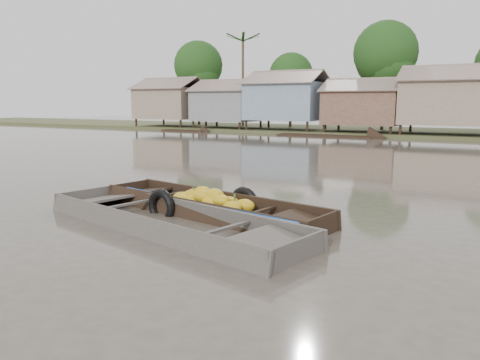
% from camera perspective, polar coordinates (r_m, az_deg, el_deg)
% --- Properties ---
extents(ground, '(120.00, 120.00, 0.00)m').
position_cam_1_polar(ground, '(10.79, -4.23, -4.86)').
color(ground, '#494238').
rests_on(ground, ground).
extents(riverbank, '(120.00, 12.47, 10.22)m').
position_cam_1_polar(riverbank, '(40.73, 25.17, 9.20)').
color(riverbank, '#384723').
rests_on(riverbank, ground).
extents(banana_boat, '(6.43, 2.68, 0.90)m').
position_cam_1_polar(banana_boat, '(11.33, -4.09, -3.13)').
color(banana_boat, black).
rests_on(banana_boat, ground).
extents(viewer_boat, '(7.10, 3.33, 0.55)m').
position_cam_1_polar(viewer_boat, '(10.21, -8.58, -5.50)').
color(viewer_boat, '#3D3834').
rests_on(viewer_boat, ground).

